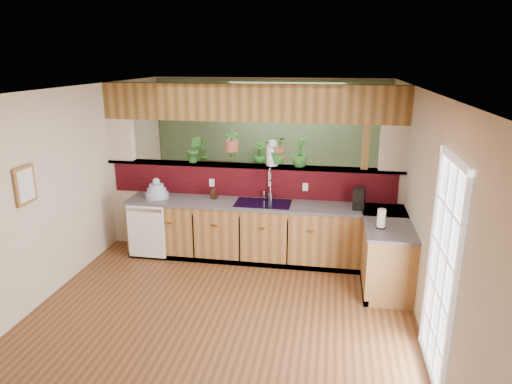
% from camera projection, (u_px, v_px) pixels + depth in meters
% --- Properties ---
extents(ground, '(4.60, 7.00, 0.01)m').
position_uv_depth(ground, '(233.00, 288.00, 6.12)').
color(ground, brown).
rests_on(ground, ground).
extents(ceiling, '(4.60, 7.00, 0.01)m').
position_uv_depth(ceiling, '(230.00, 90.00, 5.38)').
color(ceiling, brown).
rests_on(ceiling, ground).
extents(wall_back, '(4.60, 0.02, 2.60)m').
position_uv_depth(wall_back, '(270.00, 145.00, 9.05)').
color(wall_back, beige).
rests_on(wall_back, ground).
extents(wall_front, '(4.60, 0.02, 2.60)m').
position_uv_depth(wall_front, '(89.00, 383.00, 2.44)').
color(wall_front, beige).
rests_on(wall_front, ground).
extents(wall_left, '(0.02, 7.00, 2.60)m').
position_uv_depth(wall_left, '(64.00, 187.00, 6.12)').
color(wall_left, beige).
rests_on(wall_left, ground).
extents(wall_right, '(0.02, 7.00, 2.60)m').
position_uv_depth(wall_right, '(422.00, 205.00, 5.38)').
color(wall_right, beige).
rests_on(wall_right, ground).
extents(pass_through_partition, '(4.60, 0.21, 2.60)m').
position_uv_depth(pass_through_partition, '(253.00, 177.00, 7.05)').
color(pass_through_partition, beige).
rests_on(pass_through_partition, ground).
extents(pass_through_ledge, '(4.60, 0.21, 0.04)m').
position_uv_depth(pass_through_ledge, '(251.00, 166.00, 7.00)').
color(pass_through_ledge, brown).
rests_on(pass_through_ledge, ground).
extents(header_beam, '(4.60, 0.15, 0.55)m').
position_uv_depth(header_beam, '(251.00, 103.00, 6.73)').
color(header_beam, brown).
rests_on(header_beam, ground).
extents(sage_backwall, '(4.55, 0.02, 2.55)m').
position_uv_depth(sage_backwall, '(270.00, 145.00, 9.04)').
color(sage_backwall, '#546A48').
rests_on(sage_backwall, ground).
extents(countertop, '(4.14, 1.52, 0.90)m').
position_uv_depth(countertop, '(301.00, 237.00, 6.68)').
color(countertop, brown).
rests_on(countertop, ground).
extents(dishwasher, '(0.58, 0.03, 0.82)m').
position_uv_depth(dishwasher, '(146.00, 232.00, 6.85)').
color(dishwasher, white).
rests_on(dishwasher, ground).
extents(navy_sink, '(0.82, 0.50, 0.18)m').
position_uv_depth(navy_sink, '(263.00, 208.00, 6.76)').
color(navy_sink, black).
rests_on(navy_sink, countertop).
extents(french_door, '(0.06, 1.02, 2.16)m').
position_uv_depth(french_door, '(441.00, 273.00, 4.22)').
color(french_door, white).
rests_on(french_door, ground).
extents(framed_print, '(0.04, 0.35, 0.45)m').
position_uv_depth(framed_print, '(25.00, 185.00, 5.28)').
color(framed_print, brown).
rests_on(framed_print, wall_left).
extents(faucet, '(0.22, 0.22, 0.51)m').
position_uv_depth(faucet, '(270.00, 183.00, 6.80)').
color(faucet, '#B7B7B2').
rests_on(faucet, countertop).
extents(dish_stack, '(0.35, 0.35, 0.31)m').
position_uv_depth(dish_stack, '(157.00, 191.00, 6.99)').
color(dish_stack, '#A2B3D2').
rests_on(dish_stack, countertop).
extents(soap_dispenser, '(0.11, 0.11, 0.19)m').
position_uv_depth(soap_dispenser, '(214.00, 193.00, 6.93)').
color(soap_dispenser, '#3D2616').
rests_on(soap_dispenser, countertop).
extents(coffee_maker, '(0.15, 0.26, 0.29)m').
position_uv_depth(coffee_maker, '(359.00, 199.00, 6.47)').
color(coffee_maker, black).
rests_on(coffee_maker, countertop).
extents(paper_towel, '(0.12, 0.12, 0.27)m').
position_uv_depth(paper_towel, '(381.00, 219.00, 5.73)').
color(paper_towel, black).
rests_on(paper_towel, countertop).
extents(glass_jar, '(0.18, 0.18, 0.40)m').
position_uv_depth(glass_jar, '(272.00, 153.00, 6.89)').
color(glass_jar, silver).
rests_on(glass_jar, pass_through_ledge).
extents(ledge_plant_left, '(0.27, 0.24, 0.42)m').
position_uv_depth(ledge_plant_left, '(194.00, 149.00, 7.08)').
color(ledge_plant_left, '#276422').
rests_on(ledge_plant_left, pass_through_ledge).
extents(ledge_plant_right, '(0.32, 0.32, 0.43)m').
position_uv_depth(ledge_plant_right, '(300.00, 152.00, 6.81)').
color(ledge_plant_right, '#276422').
rests_on(ledge_plant_right, pass_through_ledge).
extents(hanging_plant_a, '(0.26, 0.21, 0.54)m').
position_uv_depth(hanging_plant_a, '(232.00, 135.00, 6.92)').
color(hanging_plant_a, brown).
rests_on(hanging_plant_a, header_beam).
extents(hanging_plant_b, '(0.48, 0.45, 0.55)m').
position_uv_depth(hanging_plant_b, '(279.00, 137.00, 6.80)').
color(hanging_plant_b, brown).
rests_on(hanging_plant_b, header_beam).
extents(shelving_console, '(1.38, 0.63, 0.89)m').
position_uv_depth(shelving_console, '(233.00, 185.00, 9.16)').
color(shelving_console, black).
rests_on(shelving_console, ground).
extents(shelf_plant_a, '(0.28, 0.22, 0.46)m').
position_uv_depth(shelf_plant_a, '(202.00, 151.00, 9.07)').
color(shelf_plant_a, '#276422').
rests_on(shelf_plant_a, shelving_console).
extents(shelf_plant_b, '(0.26, 0.26, 0.45)m').
position_uv_depth(shelf_plant_b, '(259.00, 153.00, 8.88)').
color(shelf_plant_b, '#276422').
rests_on(shelf_plant_b, shelving_console).
extents(floor_plant, '(0.80, 0.71, 0.83)m').
position_uv_depth(floor_plant, '(335.00, 215.00, 7.70)').
color(floor_plant, '#276422').
rests_on(floor_plant, ground).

